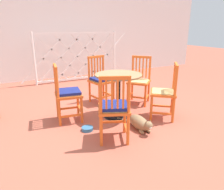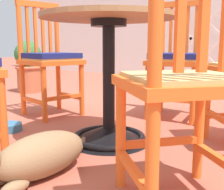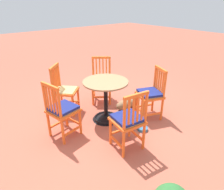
{
  "view_description": "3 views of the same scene",
  "coord_description": "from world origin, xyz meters",
  "px_view_note": "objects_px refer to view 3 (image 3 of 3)",
  "views": [
    {
      "loc": [
        -1.5,
        -3.01,
        1.47
      ],
      "look_at": [
        0.01,
        -0.07,
        0.41
      ],
      "focal_mm": 34.59,
      "sensor_mm": 36.0,
      "label": 1
    },
    {
      "loc": [
        1.16,
        -1.31,
        0.56
      ],
      "look_at": [
        0.1,
        0.04,
        0.26
      ],
      "focal_mm": 45.87,
      "sensor_mm": 36.0,
      "label": 2
    },
    {
      "loc": [
        -2.32,
        1.86,
        1.95
      ],
      "look_at": [
        0.11,
        -0.15,
        0.45
      ],
      "focal_mm": 32.44,
      "sensor_mm": 36.0,
      "label": 3
    }
  ],
  "objects_px": {
    "orange_chair_facing_out": "(101,81)",
    "tabby_cat": "(127,104)",
    "orange_chair_at_corner": "(128,121)",
    "orange_chair_by_planter": "(62,110)",
    "cafe_table": "(106,105)",
    "orange_chair_near_fence": "(64,91)",
    "orange_chair_tucked_in": "(151,94)",
    "pet_water_bowl": "(143,129)"
  },
  "relations": [
    {
      "from": "orange_chair_at_corner",
      "to": "orange_chair_by_planter",
      "type": "xyz_separation_m",
      "value": [
        0.84,
        0.57,
        0.0
      ]
    },
    {
      "from": "cafe_table",
      "to": "orange_chair_near_fence",
      "type": "xyz_separation_m",
      "value": [
        0.69,
        0.42,
        0.15
      ]
    },
    {
      "from": "orange_chair_facing_out",
      "to": "orange_chair_by_planter",
      "type": "height_order",
      "value": "same"
    },
    {
      "from": "orange_chair_facing_out",
      "to": "orange_chair_near_fence",
      "type": "bearing_deg",
      "value": 86.54
    },
    {
      "from": "orange_chair_near_fence",
      "to": "tabby_cat",
      "type": "distance_m",
      "value": 1.23
    },
    {
      "from": "orange_chair_at_corner",
      "to": "orange_chair_by_planter",
      "type": "relative_size",
      "value": 1.0
    },
    {
      "from": "orange_chair_near_fence",
      "to": "pet_water_bowl",
      "type": "bearing_deg",
      "value": -153.5
    },
    {
      "from": "tabby_cat",
      "to": "pet_water_bowl",
      "type": "bearing_deg",
      "value": 155.67
    },
    {
      "from": "orange_chair_at_corner",
      "to": "orange_chair_near_fence",
      "type": "xyz_separation_m",
      "value": [
        1.49,
        0.19,
        -0.01
      ]
    },
    {
      "from": "orange_chair_at_corner",
      "to": "pet_water_bowl",
      "type": "height_order",
      "value": "orange_chair_at_corner"
    },
    {
      "from": "orange_chair_tucked_in",
      "to": "orange_chair_by_planter",
      "type": "distance_m",
      "value": 1.54
    },
    {
      "from": "orange_chair_facing_out",
      "to": "tabby_cat",
      "type": "height_order",
      "value": "orange_chair_facing_out"
    },
    {
      "from": "orange_chair_facing_out",
      "to": "tabby_cat",
      "type": "xyz_separation_m",
      "value": [
        -0.59,
        -0.18,
        -0.34
      ]
    },
    {
      "from": "orange_chair_by_planter",
      "to": "pet_water_bowl",
      "type": "relative_size",
      "value": 5.36
    },
    {
      "from": "orange_chair_facing_out",
      "to": "tabby_cat",
      "type": "relative_size",
      "value": 1.24
    },
    {
      "from": "cafe_table",
      "to": "orange_chair_near_fence",
      "type": "relative_size",
      "value": 0.83
    },
    {
      "from": "cafe_table",
      "to": "orange_chair_at_corner",
      "type": "height_order",
      "value": "orange_chair_at_corner"
    },
    {
      "from": "orange_chair_tucked_in",
      "to": "orange_chair_by_planter",
      "type": "height_order",
      "value": "same"
    },
    {
      "from": "cafe_table",
      "to": "orange_chair_by_planter",
      "type": "height_order",
      "value": "orange_chair_by_planter"
    },
    {
      "from": "orange_chair_at_corner",
      "to": "pet_water_bowl",
      "type": "relative_size",
      "value": 5.36
    },
    {
      "from": "orange_chair_facing_out",
      "to": "orange_chair_at_corner",
      "type": "bearing_deg",
      "value": 156.58
    },
    {
      "from": "orange_chair_at_corner",
      "to": "orange_chair_tucked_in",
      "type": "height_order",
      "value": "same"
    },
    {
      "from": "orange_chair_by_planter",
      "to": "tabby_cat",
      "type": "bearing_deg",
      "value": -89.37
    },
    {
      "from": "orange_chair_at_corner",
      "to": "orange_chair_facing_out",
      "type": "xyz_separation_m",
      "value": [
        1.44,
        -0.62,
        -0.01
      ]
    },
    {
      "from": "orange_chair_facing_out",
      "to": "tabby_cat",
      "type": "distance_m",
      "value": 0.7
    },
    {
      "from": "orange_chair_facing_out",
      "to": "pet_water_bowl",
      "type": "xyz_separation_m",
      "value": [
        -1.3,
        0.14,
        -0.41
      ]
    },
    {
      "from": "orange_chair_by_planter",
      "to": "pet_water_bowl",
      "type": "height_order",
      "value": "orange_chair_by_planter"
    },
    {
      "from": "orange_chair_by_planter",
      "to": "orange_chair_tucked_in",
      "type": "bearing_deg",
      "value": -107.95
    },
    {
      "from": "cafe_table",
      "to": "pet_water_bowl",
      "type": "relative_size",
      "value": 4.47
    },
    {
      "from": "cafe_table",
      "to": "tabby_cat",
      "type": "bearing_deg",
      "value": -84.22
    },
    {
      "from": "orange_chair_facing_out",
      "to": "orange_chair_near_fence",
      "type": "xyz_separation_m",
      "value": [
        0.05,
        0.81,
        0.0
      ]
    },
    {
      "from": "orange_chair_at_corner",
      "to": "orange_chair_tucked_in",
      "type": "distance_m",
      "value": 0.97
    },
    {
      "from": "orange_chair_facing_out",
      "to": "cafe_table",
      "type": "bearing_deg",
      "value": 148.66
    },
    {
      "from": "cafe_table",
      "to": "orange_chair_at_corner",
      "type": "distance_m",
      "value": 0.84
    },
    {
      "from": "cafe_table",
      "to": "tabby_cat",
      "type": "xyz_separation_m",
      "value": [
        0.06,
        -0.57,
        -0.19
      ]
    },
    {
      "from": "cafe_table",
      "to": "pet_water_bowl",
      "type": "distance_m",
      "value": 0.75
    },
    {
      "from": "tabby_cat",
      "to": "pet_water_bowl",
      "type": "height_order",
      "value": "tabby_cat"
    },
    {
      "from": "tabby_cat",
      "to": "pet_water_bowl",
      "type": "distance_m",
      "value": 0.78
    },
    {
      "from": "cafe_table",
      "to": "orange_chair_near_fence",
      "type": "distance_m",
      "value": 0.82
    },
    {
      "from": "orange_chair_by_planter",
      "to": "orange_chair_at_corner",
      "type": "bearing_deg",
      "value": -145.89
    },
    {
      "from": "orange_chair_by_planter",
      "to": "tabby_cat",
      "type": "xyz_separation_m",
      "value": [
        0.02,
        -1.37,
        -0.35
      ]
    },
    {
      "from": "cafe_table",
      "to": "orange_chair_by_planter",
      "type": "relative_size",
      "value": 0.83
    }
  ]
}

